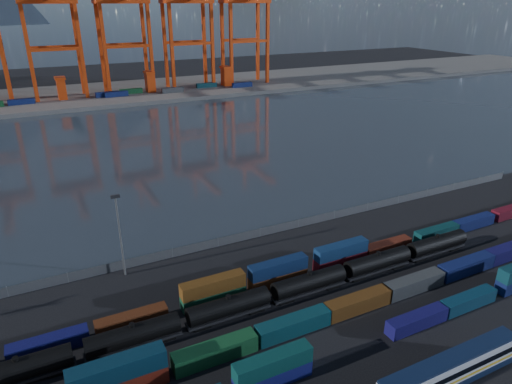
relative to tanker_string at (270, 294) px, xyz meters
name	(u,v)px	position (x,y,z in m)	size (l,w,h in m)	color
ground	(334,306)	(9.67, -5.15, -2.23)	(700.00, 700.00, 0.00)	black
harbor_water	(164,145)	(9.67, 99.85, -2.22)	(700.00, 700.00, 0.00)	#2B353F
far_quay	(110,94)	(9.67, 204.85, -1.23)	(700.00, 70.00, 2.00)	#514F4C
container_row_south	(380,331)	(10.78, -15.44, -0.31)	(138.97, 2.30, 4.89)	#393B3E
container_row_mid	(324,313)	(5.81, -7.71, -0.58)	(142.35, 2.59, 5.51)	#48494E
container_row_north	(325,263)	(14.59, 4.95, -0.47)	(141.42, 2.32, 4.94)	#0F244F
tanker_string	(270,294)	(0.00, 0.00, 0.00)	(91.98, 3.11, 4.45)	black
waterfront_fence	(260,233)	(9.67, 22.85, -1.23)	(160.12, 0.12, 2.20)	#595B5E
yard_light_mast	(120,231)	(-20.33, 20.85, 7.06)	(1.60, 0.40, 16.60)	slate
gantry_cranes	(87,13)	(2.17, 198.01, 40.36)	(201.73, 51.31, 69.49)	red
quay_containers	(93,96)	(-1.33, 190.31, 1.07)	(172.58, 10.99, 2.60)	navy
straddle_carriers	(107,84)	(7.17, 194.85, 5.59)	(140.00, 7.00, 11.10)	red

